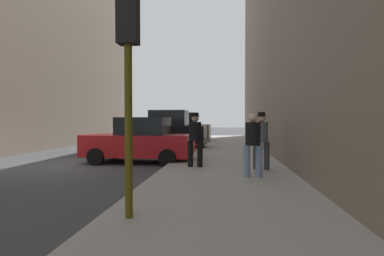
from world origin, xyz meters
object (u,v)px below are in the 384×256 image
object	(u,v)px
traffic_light	(128,50)
pedestrian_in_jeans	(253,141)
parked_bronze_suv	(180,129)
pedestrian_with_fedora	(195,137)
parked_red_hatchback	(140,141)
parked_black_suv	(167,131)
pedestrian_with_beanie	(261,138)
fire_hydrant	(193,144)

from	to	relation	value
traffic_light	pedestrian_in_jeans	xyz separation A→B (m)	(2.25, 3.67, -1.65)
parked_bronze_suv	pedestrian_in_jeans	xyz separation A→B (m)	(4.10, -14.13, 0.07)
traffic_light	pedestrian_with_fedora	world-z (taller)	traffic_light
parked_red_hatchback	parked_bronze_suv	distance (m)	10.79
pedestrian_in_jeans	traffic_light	bearing A→B (deg)	-121.51
parked_black_suv	pedestrian_with_beanie	bearing A→B (deg)	-59.42
parked_black_suv	fire_hydrant	distance (m)	3.05
parked_red_hatchback	pedestrian_in_jeans	size ratio (longest dim) A/B	2.48
pedestrian_with_beanie	parked_black_suv	bearing A→B (deg)	120.58
traffic_light	pedestrian_with_beanie	bearing A→B (deg)	61.94
fire_hydrant	pedestrian_with_beanie	distance (m)	5.86
pedestrian_in_jeans	parked_black_suv	bearing A→B (deg)	114.91
parked_black_suv	pedestrian_with_beanie	xyz separation A→B (m)	(4.48, -7.58, 0.10)
parked_red_hatchback	pedestrian_with_beanie	xyz separation A→B (m)	(4.48, -2.08, 0.29)
traffic_light	pedestrian_with_beanie	distance (m)	5.81
pedestrian_with_fedora	parked_black_suv	bearing A→B (deg)	108.12
parked_black_suv	traffic_light	size ratio (longest dim) A/B	1.30
traffic_light	pedestrian_in_jeans	distance (m)	4.61
traffic_light	pedestrian_in_jeans	size ratio (longest dim) A/B	2.11
parked_red_hatchback	parked_bronze_suv	bearing A→B (deg)	90.00
parked_bronze_suv	parked_red_hatchback	bearing A→B (deg)	-90.00
pedestrian_in_jeans	pedestrian_with_fedora	distance (m)	2.32
parked_black_suv	pedestrian_with_fedora	xyz separation A→B (m)	(2.38, -7.27, 0.10)
parked_black_suv	pedestrian_with_fedora	world-z (taller)	parked_black_suv
parked_black_suv	traffic_light	world-z (taller)	traffic_light
parked_black_suv	pedestrian_in_jeans	bearing A→B (deg)	-65.09
parked_red_hatchback	traffic_light	bearing A→B (deg)	-75.18
parked_bronze_suv	pedestrian_in_jeans	size ratio (longest dim) A/B	2.72
parked_red_hatchback	pedestrian_with_fedora	world-z (taller)	pedestrian_with_fedora
parked_black_suv	pedestrian_with_fedora	distance (m)	7.65
pedestrian_with_beanie	traffic_light	bearing A→B (deg)	-118.06
parked_bronze_suv	pedestrian_with_fedora	bearing A→B (deg)	-79.27
pedestrian_with_beanie	parked_red_hatchback	bearing A→B (deg)	155.05
parked_black_suv	traffic_light	distance (m)	12.75
parked_bronze_suv	traffic_light	xyz separation A→B (m)	(1.85, -17.79, 1.73)
pedestrian_with_beanie	parked_bronze_suv	bearing A→B (deg)	109.19
fire_hydrant	pedestrian_with_fedora	distance (m)	4.95
traffic_light	fire_hydrant	bearing A→B (deg)	90.28
traffic_light	pedestrian_with_beanie	xyz separation A→B (m)	(2.62, 4.92, -1.62)
parked_red_hatchback	pedestrian_with_fedora	bearing A→B (deg)	-36.80
fire_hydrant	traffic_light	xyz separation A→B (m)	(0.05, -10.10, 2.26)
pedestrian_with_beanie	fire_hydrant	bearing A→B (deg)	117.32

